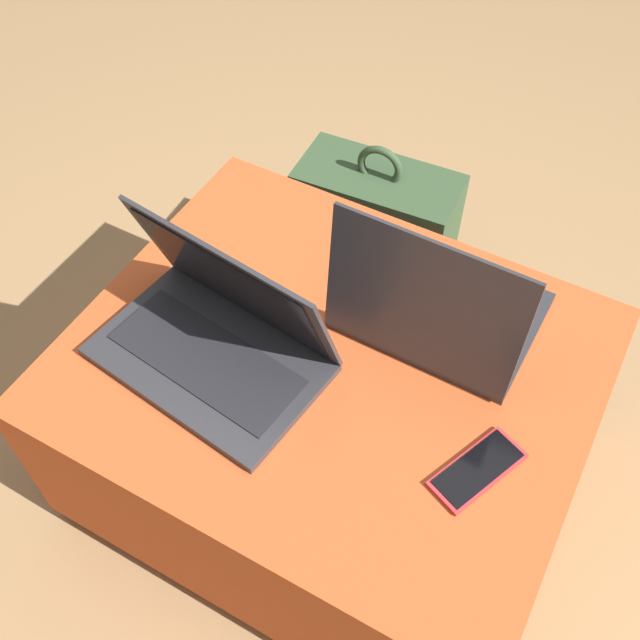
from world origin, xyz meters
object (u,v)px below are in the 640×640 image
laptop_far (436,308)px  cell_phone (478,470)px  backpack (375,241)px  laptop_near (217,334)px

laptop_far → cell_phone: 0.28m
laptop_far → backpack: size_ratio=0.70×
laptop_far → backpack: 0.52m
backpack → laptop_far: bearing=123.6°
cell_phone → backpack: size_ratio=0.36×
laptop_near → cell_phone: (0.46, 0.00, -0.05)m
laptop_near → backpack: bearing=94.6°
laptop_near → backpack: size_ratio=0.86×
laptop_near → cell_phone: laptop_near is taller
cell_phone → laptop_far: bearing=150.7°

